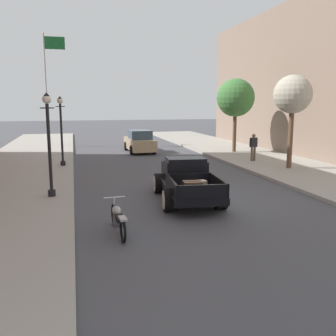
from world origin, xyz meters
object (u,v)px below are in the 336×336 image
object	(u,v)px
street_lamp_near	(49,137)
flagpole	(48,77)
pedestrian_sidewalk_right	(253,146)
motorcycle_parked	(118,218)
street_tree_nearest	(293,95)
hotrod_truck_black	(186,179)
street_lamp_far	(61,126)
car_background_tan	(140,142)
street_tree_second	(236,98)

from	to	relation	value
street_lamp_near	flagpole	bearing A→B (deg)	92.86
pedestrian_sidewalk_right	flagpole	size ratio (longest dim) A/B	0.18
motorcycle_parked	street_tree_nearest	xyz separation A→B (m)	(10.17, 7.70, 3.58)
hotrod_truck_black	pedestrian_sidewalk_right	xyz separation A→B (m)	(6.50, 7.25, 0.33)
motorcycle_parked	flagpole	world-z (taller)	flagpole
street_lamp_far	flagpole	distance (m)	12.07
motorcycle_parked	car_background_tan	bearing A→B (deg)	78.14
motorcycle_parked	pedestrian_sidewalk_right	size ratio (longest dim) A/B	1.29
pedestrian_sidewalk_right	street_tree_nearest	size ratio (longest dim) A/B	0.33
pedestrian_sidewalk_right	street_lamp_far	bearing A→B (deg)	174.73
street_lamp_near	flagpole	xyz separation A→B (m)	(-0.93, 18.75, 3.39)
pedestrian_sidewalk_right	street_tree_second	size ratio (longest dim) A/B	0.32
car_background_tan	street_lamp_near	size ratio (longest dim) A/B	1.13
motorcycle_parked	car_background_tan	world-z (taller)	car_background_tan
flagpole	street_tree_second	bearing A→B (deg)	-32.05
pedestrian_sidewalk_right	flagpole	bearing A→B (deg)	134.62
hotrod_truck_black	street_lamp_far	xyz separation A→B (m)	(-4.72, 8.29, 1.63)
pedestrian_sidewalk_right	street_tree_nearest	world-z (taller)	street_tree_nearest
motorcycle_parked	street_lamp_far	world-z (taller)	street_lamp_far
car_background_tan	flagpole	bearing A→B (deg)	139.71
car_background_tan	pedestrian_sidewalk_right	xyz separation A→B (m)	(5.79, -6.96, 0.32)
street_tree_nearest	street_tree_second	bearing A→B (deg)	90.07
hotrod_truck_black	pedestrian_sidewalk_right	bearing A→B (deg)	48.15
street_lamp_near	street_tree_nearest	distance (m)	12.73
hotrod_truck_black	street_lamp_near	world-z (taller)	street_lamp_near
street_tree_nearest	motorcycle_parked	bearing A→B (deg)	-142.86
motorcycle_parked	street_lamp_near	bearing A→B (deg)	114.82
hotrod_truck_black	car_background_tan	bearing A→B (deg)	87.15
motorcycle_parked	street_tree_nearest	world-z (taller)	street_tree_nearest
street_tree_nearest	flagpole	bearing A→B (deg)	130.46
car_background_tan	street_tree_nearest	world-z (taller)	street_tree_nearest
street_lamp_near	street_tree_second	size ratio (longest dim) A/B	0.74
hotrod_truck_black	street_tree_nearest	bearing A→B (deg)	31.69
pedestrian_sidewalk_right	street_tree_nearest	distance (m)	4.12
hotrod_truck_black	street_lamp_near	size ratio (longest dim) A/B	1.31
street_lamp_far	street_tree_second	bearing A→B (deg)	15.58
street_tree_nearest	street_tree_second	distance (m)	7.16
car_background_tan	flagpole	world-z (taller)	flagpole
flagpole	street_tree_nearest	xyz separation A→B (m)	(13.10, -15.36, -1.75)
car_background_tan	street_tree_second	xyz separation A→B (m)	(6.49, -2.60, 3.22)
pedestrian_sidewalk_right	flagpole	xyz separation A→B (m)	(-12.39, 12.56, 4.68)
pedestrian_sidewalk_right	street_lamp_far	size ratio (longest dim) A/B	0.43
street_lamp_near	street_tree_second	world-z (taller)	street_tree_second
motorcycle_parked	street_tree_second	bearing A→B (deg)	55.65
street_lamp_near	flagpole	size ratio (longest dim) A/B	0.42
hotrod_truck_black	car_background_tan	distance (m)	14.23
flagpole	motorcycle_parked	bearing A→B (deg)	-82.76
pedestrian_sidewalk_right	street_tree_nearest	bearing A→B (deg)	-75.76
street_tree_nearest	street_lamp_far	bearing A→B (deg)	162.16
hotrod_truck_black	street_lamp_near	xyz separation A→B (m)	(-4.96, 1.06, 1.63)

